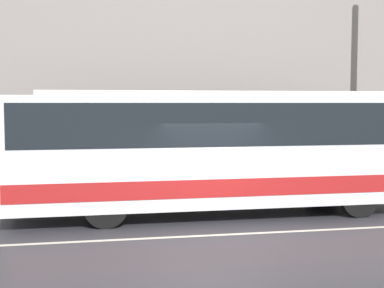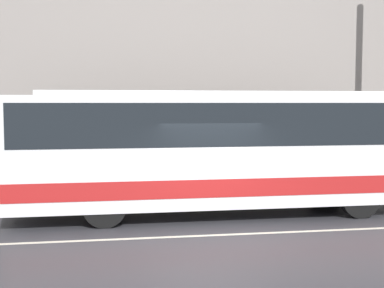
# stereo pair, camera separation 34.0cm
# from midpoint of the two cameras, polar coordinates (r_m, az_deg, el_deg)

# --- Properties ---
(ground_plane) EXTENTS (60.00, 60.00, 0.00)m
(ground_plane) POSITION_cam_midpoint_polar(r_m,az_deg,el_deg) (12.32, 3.86, -9.67)
(ground_plane) COLOR #333338
(sidewalk) EXTENTS (60.00, 2.50, 0.16)m
(sidewalk) POSITION_cam_midpoint_polar(r_m,az_deg,el_deg) (17.34, -0.19, -5.27)
(sidewalk) COLOR #A09E99
(sidewalk) RESTS_ON ground_plane
(lane_stripe) EXTENTS (54.00, 0.14, 0.01)m
(lane_stripe) POSITION_cam_midpoint_polar(r_m,az_deg,el_deg) (12.32, 3.86, -9.65)
(lane_stripe) COLOR beige
(lane_stripe) RESTS_ON ground_plane
(transit_bus) EXTENTS (10.59, 2.53, 3.30)m
(transit_bus) POSITION_cam_midpoint_polar(r_m,az_deg,el_deg) (14.30, 2.96, -0.17)
(transit_bus) COLOR white
(transit_bus) RESTS_ON ground_plane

